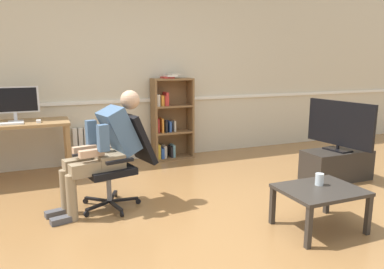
# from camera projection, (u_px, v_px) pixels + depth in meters

# --- Properties ---
(ground_plane) EXTENTS (18.00, 18.00, 0.00)m
(ground_plane) POSITION_uv_depth(u_px,v_px,m) (212.00, 225.00, 3.41)
(ground_plane) COLOR olive
(back_wall) EXTENTS (12.00, 0.13, 2.70)m
(back_wall) POSITION_uv_depth(u_px,v_px,m) (138.00, 72.00, 5.54)
(back_wall) COLOR beige
(back_wall) RESTS_ON ground_plane
(computer_desk) EXTENTS (1.39, 0.62, 0.76)m
(computer_desk) POSITION_uv_depth(u_px,v_px,m) (11.00, 131.00, 4.56)
(computer_desk) COLOR #9E7547
(computer_desk) RESTS_ON ground_plane
(imac_monitor) EXTENTS (0.59, 0.14, 0.44)m
(imac_monitor) POSITION_uv_depth(u_px,v_px,m) (14.00, 101.00, 4.58)
(imac_monitor) COLOR silver
(imac_monitor) RESTS_ON computer_desk
(keyboard) EXTENTS (0.41, 0.12, 0.02)m
(keyboard) POSITION_uv_depth(u_px,v_px,m) (5.00, 124.00, 4.40)
(keyboard) COLOR white
(keyboard) RESTS_ON computer_desk
(computer_mouse) EXTENTS (0.06, 0.10, 0.03)m
(computer_mouse) POSITION_uv_depth(u_px,v_px,m) (39.00, 121.00, 4.55)
(computer_mouse) COLOR white
(computer_mouse) RESTS_ON computer_desk
(bookshelf) EXTENTS (0.63, 0.29, 1.33)m
(bookshelf) POSITION_uv_depth(u_px,v_px,m) (170.00, 120.00, 5.66)
(bookshelf) COLOR brown
(bookshelf) RESTS_ON ground_plane
(radiator) EXTENTS (0.78, 0.08, 0.56)m
(radiator) POSITION_uv_depth(u_px,v_px,m) (101.00, 145.00, 5.42)
(radiator) COLOR white
(radiator) RESTS_ON ground_plane
(office_chair) EXTENTS (0.80, 0.64, 0.97)m
(office_chair) POSITION_uv_depth(u_px,v_px,m) (121.00, 157.00, 3.82)
(office_chair) COLOR black
(office_chair) RESTS_ON ground_plane
(person_seated) EXTENTS (1.01, 0.52, 1.22)m
(person_seated) POSITION_uv_depth(u_px,v_px,m) (105.00, 147.00, 3.69)
(person_seated) COLOR #937F60
(person_seated) RESTS_ON ground_plane
(tv_stand) EXTENTS (0.87, 0.42, 0.39)m
(tv_stand) POSITION_uv_depth(u_px,v_px,m) (336.00, 165.00, 4.70)
(tv_stand) COLOR #2D2823
(tv_stand) RESTS_ON ground_plane
(tv_screen) EXTENTS (0.24, 0.96, 0.63)m
(tv_screen) POSITION_uv_depth(u_px,v_px,m) (340.00, 125.00, 4.59)
(tv_screen) COLOR black
(tv_screen) RESTS_ON tv_stand
(coffee_table) EXTENTS (0.71, 0.57, 0.39)m
(coffee_table) POSITION_uv_depth(u_px,v_px,m) (320.00, 194.00, 3.28)
(coffee_table) COLOR #332D28
(coffee_table) RESTS_ON ground_plane
(drinking_glass) EXTENTS (0.08, 0.08, 0.11)m
(drinking_glass) POSITION_uv_depth(u_px,v_px,m) (319.00, 179.00, 3.34)
(drinking_glass) COLOR silver
(drinking_glass) RESTS_ON coffee_table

